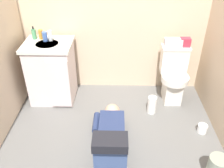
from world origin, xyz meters
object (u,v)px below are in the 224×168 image
toilet (173,75)px  bottle_blue (45,36)px  faucet (49,35)px  toiletry_bag (185,42)px  person_plumber (111,137)px  vanity_cabinet (52,71)px  bottle_amber (41,34)px  bottle_clear (50,36)px  soap_dispenser (34,34)px  paper_towel_roll (152,105)px  toilet_paper_roll (202,129)px  tissue_box (173,42)px

toilet → bottle_blue: size_ratio=6.31×
faucet → bottle_blue: (-0.04, -0.08, 0.01)m
toilet → toiletry_bag: (0.10, 0.09, 0.44)m
toilet → person_plumber: bearing=-130.4°
vanity_cabinet → bottle_amber: bottle_amber is taller
person_plumber → bottle_clear: (-0.78, 1.01, 0.71)m
toilet → soap_dispenser: 1.88m
paper_towel_roll → toilet_paper_roll: 0.66m
vanity_cabinet → toilet_paper_roll: size_ratio=7.45×
tissue_box → bottle_amber: size_ratio=1.84×
toilet → person_plumber: 1.26m
person_plumber → paper_towel_roll: (0.51, 0.63, -0.06)m
toiletry_bag → toilet_paper_roll: bearing=-78.8°
toilet → toilet_paper_roll: size_ratio=6.82×
paper_towel_roll → bottle_blue: bearing=164.6°
vanity_cabinet → tissue_box: 1.62m
bottle_blue → bottle_clear: (0.06, 0.01, 0.01)m
bottle_clear → soap_dispenser: bearing=167.3°
tissue_box → paper_towel_roll: (-0.26, -0.41, -0.68)m
toilet → toiletry_bag: toiletry_bag is taller
person_plumber → tissue_box: tissue_box is taller
faucet → toilet_paper_roll: 2.19m
soap_dispenser → paper_towel_roll: bearing=-16.0°
toiletry_bag → toilet_paper_roll: 1.08m
vanity_cabinet → bottle_clear: bearing=73.4°
bottle_blue → paper_towel_roll: bottle_blue is taller
person_plumber → bottle_clear: bearing=127.8°
toilet_paper_roll → soap_dispenser: bearing=159.3°
toilet → vanity_cabinet: vanity_cabinet is taller
toilet → soap_dispenser: size_ratio=4.52×
bottle_blue → toilet: bearing=-1.8°
faucet → bottle_amber: bottle_amber is taller
vanity_cabinet → person_plumber: 1.26m
soap_dispenser → toilet_paper_roll: (2.06, -0.78, -0.84)m
vanity_cabinet → toiletry_bag: (1.72, 0.10, 0.39)m
person_plumber → toilet: bearing=49.6°
person_plumber → toilet_paper_roll: 1.10m
person_plumber → paper_towel_roll: 0.81m
person_plumber → tissue_box: 1.43m
soap_dispenser → bottle_clear: size_ratio=1.24×
toilet → toilet_paper_roll: (0.25, -0.67, -0.32)m
bottle_amber → toiletry_bag: bearing=-1.0°
faucet → paper_towel_roll: (1.32, -0.45, -0.75)m
toilet → vanity_cabinet: 1.61m
toilet_paper_roll → toilet: bearing=110.9°
toilet → faucet: (-1.62, 0.13, 0.50)m
faucet → person_plumber: size_ratio=0.09×
tissue_box → toiletry_bag: bearing=0.0°
faucet → bottle_blue: 0.09m
person_plumber → vanity_cabinet: bearing=130.9°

